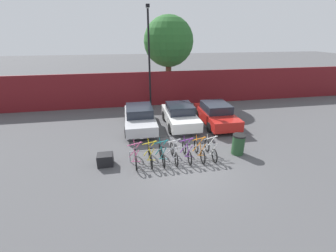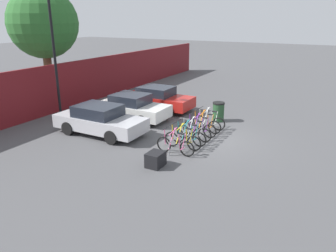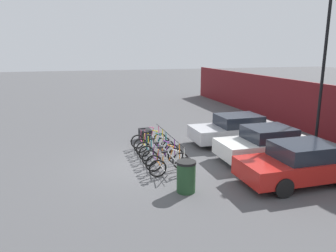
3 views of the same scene
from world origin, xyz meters
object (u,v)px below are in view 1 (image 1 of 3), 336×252
bicycle_purple (187,152)px  cargo_crate (105,160)px  bicycle_silver (174,153)px  lamp_post (149,56)px  bicycle_teal (162,154)px  bicycle_yellow (150,155)px  bicycle_pink (135,156)px  car_white (180,115)px  bicycle_white (211,150)px  car_silver (140,118)px  bicycle_orange (199,151)px  trash_bin (238,144)px  bike_rack (173,149)px  car_red (216,114)px  tree_behind_hoarding (169,42)px

bicycle_purple → cargo_crate: 3.79m
bicycle_silver → lamp_post: size_ratio=0.23×
bicycle_teal → bicycle_yellow: bearing=178.2°
bicycle_pink → car_white: car_white is taller
car_white → bicycle_white: bearing=-82.7°
bicycle_yellow → cargo_crate: 2.04m
lamp_post → cargo_crate: lamp_post is taller
bicycle_silver → car_silver: size_ratio=0.39×
bicycle_orange → trash_bin: bicycle_orange is taller
bike_rack → lamp_post: 8.61m
car_red → cargo_crate: (-6.81, -3.90, -0.42)m
bicycle_purple → car_white: car_white is taller
bicycle_orange → bicycle_teal: bearing=179.6°
bicycle_teal → bicycle_purple: same height
bicycle_white → cargo_crate: bicycle_white is taller
bicycle_pink → bicycle_silver: (1.80, 0.00, 0.00)m
car_red → tree_behind_hoarding: bearing=105.9°
bicycle_pink → lamp_post: bearing=75.2°
bicycle_teal → bicycle_white: 2.39m
bicycle_pink → lamp_post: size_ratio=0.23×
bicycle_purple → cargo_crate: (-3.79, 0.12, -0.10)m
bicycle_teal → car_silver: car_silver is taller
bicycle_silver → car_red: car_red is taller
bike_rack → bicycle_silver: bearing=-91.9°
bicycle_yellow → bicycle_white: (2.94, 0.00, 0.00)m
bicycle_purple → lamp_post: bearing=94.9°
cargo_crate → bicycle_purple: bearing=-1.9°
bike_rack → bicycle_teal: size_ratio=2.43×
car_white → trash_bin: (1.98, -4.19, -0.17)m
bicycle_orange → car_white: bearing=89.2°
bicycle_silver → car_white: bearing=74.8°
car_red → lamp_post: (-3.88, 3.95, 3.38)m
bicycle_yellow → bicycle_purple: 1.76m
bicycle_yellow → car_white: car_white is taller
bicycle_pink → cargo_crate: (-1.36, 0.12, -0.10)m
trash_bin → cargo_crate: 6.42m
bicycle_teal → bicycle_silver: 0.58m
car_red → lamp_post: bearing=134.5°
bicycle_orange → cargo_crate: 4.41m
bicycle_yellow → car_silver: 4.26m
cargo_crate → car_white: bearing=42.7°
car_red → tree_behind_hoarding: (-1.92, 6.75, 4.22)m
bike_rack → bicycle_yellow: size_ratio=2.43×
bike_rack → bicycle_teal: bicycle_teal is taller
bicycle_silver → bicycle_white: (1.81, 0.00, 0.00)m
bicycle_teal → bicycle_pink: bearing=178.2°
bicycle_yellow → bicycle_silver: 1.13m
bicycle_yellow → bicycle_teal: same height
car_white → lamp_post: lamp_post is taller
bicycle_teal → car_white: size_ratio=0.43×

